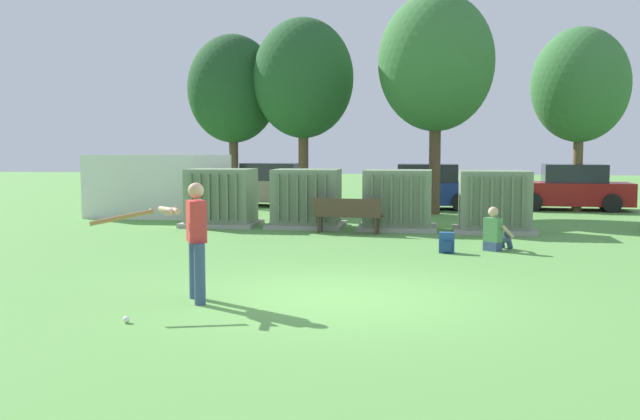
# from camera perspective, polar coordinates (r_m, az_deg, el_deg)

# --- Properties ---
(ground_plane) EXTENTS (96.00, 96.00, 0.00)m
(ground_plane) POSITION_cam_1_polar(r_m,az_deg,el_deg) (10.92, 1.37, -6.90)
(ground_plane) COLOR #5B9947
(fence_panel) EXTENTS (4.80, 0.12, 2.00)m
(fence_panel) POSITION_cam_1_polar(r_m,az_deg,el_deg) (22.72, -12.86, 1.75)
(fence_panel) COLOR silver
(fence_panel) RESTS_ON ground
(transformer_west) EXTENTS (2.10, 1.70, 1.62)m
(transformer_west) POSITION_cam_1_polar(r_m,az_deg,el_deg) (20.70, -7.77, 0.93)
(transformer_west) COLOR #9E9B93
(transformer_west) RESTS_ON ground
(transformer_mid_west) EXTENTS (2.10, 1.70, 1.62)m
(transformer_mid_west) POSITION_cam_1_polar(r_m,az_deg,el_deg) (20.15, -1.07, 0.87)
(transformer_mid_west) COLOR #9E9B93
(transformer_mid_west) RESTS_ON ground
(transformer_mid_east) EXTENTS (2.10, 1.70, 1.62)m
(transformer_mid_east) POSITION_cam_1_polar(r_m,az_deg,el_deg) (19.68, 6.15, 0.74)
(transformer_mid_east) COLOR #9E9B93
(transformer_mid_east) RESTS_ON ground
(transformer_east) EXTENTS (2.10, 1.70, 1.62)m
(transformer_east) POSITION_cam_1_polar(r_m,az_deg,el_deg) (19.55, 13.57, 0.60)
(transformer_east) COLOR #9E9B93
(transformer_east) RESTS_ON ground
(park_bench) EXTENTS (1.84, 0.65, 0.92)m
(park_bench) POSITION_cam_1_polar(r_m,az_deg,el_deg) (18.72, 2.18, -0.23)
(park_bench) COLOR #4C3828
(park_bench) RESTS_ON ground
(batter) EXTENTS (1.53, 1.00, 1.74)m
(batter) POSITION_cam_1_polar(r_m,az_deg,el_deg) (10.63, -10.02, -1.98)
(batter) COLOR #384C75
(batter) RESTS_ON ground
(sports_ball) EXTENTS (0.09, 0.09, 0.09)m
(sports_ball) POSITION_cam_1_polar(r_m,az_deg,el_deg) (9.70, -15.02, -8.34)
(sports_ball) COLOR white
(sports_ball) RESTS_ON ground
(seated_spectator) EXTENTS (0.71, 0.77, 0.96)m
(seated_spectator) POSITION_cam_1_polar(r_m,az_deg,el_deg) (16.16, 13.67, -1.79)
(seated_spectator) COLOR #384C75
(seated_spectator) RESTS_ON ground
(backpack) EXTENTS (0.33, 0.28, 0.44)m
(backpack) POSITION_cam_1_polar(r_m,az_deg,el_deg) (15.58, 9.96, -2.57)
(backpack) COLOR #264C8C
(backpack) RESTS_ON ground
(tree_left) EXTENTS (3.29, 3.29, 6.29)m
(tree_left) POSITION_cam_1_polar(r_m,az_deg,el_deg) (26.77, -6.87, 9.42)
(tree_left) COLOR #4C3828
(tree_left) RESTS_ON ground
(tree_center_left) EXTENTS (3.51, 3.51, 6.71)m
(tree_center_left) POSITION_cam_1_polar(r_m,az_deg,el_deg) (25.60, -1.33, 10.31)
(tree_center_left) COLOR brown
(tree_center_left) RESTS_ON ground
(tree_center_right) EXTENTS (3.79, 3.79, 7.25)m
(tree_center_right) POSITION_cam_1_polar(r_m,az_deg,el_deg) (24.41, 9.14, 11.38)
(tree_center_right) COLOR brown
(tree_center_right) RESTS_ON ground
(tree_right) EXTENTS (3.31, 3.31, 6.32)m
(tree_right) POSITION_cam_1_polar(r_m,az_deg,el_deg) (26.66, 19.83, 9.23)
(tree_right) COLOR brown
(tree_right) RESTS_ON ground
(parked_car_leftmost) EXTENTS (4.36, 2.26, 1.62)m
(parked_car_leftmost) POSITION_cam_1_polar(r_m,az_deg,el_deg) (27.48, -3.96, 1.91)
(parked_car_leftmost) COLOR gray
(parked_car_leftmost) RESTS_ON ground
(parked_car_left_of_center) EXTENTS (4.22, 1.95, 1.62)m
(parked_car_left_of_center) POSITION_cam_1_polar(r_m,az_deg,el_deg) (26.35, 8.26, 1.73)
(parked_car_left_of_center) COLOR navy
(parked_car_left_of_center) RESTS_ON ground
(parked_car_right_of_center) EXTENTS (4.28, 2.07, 1.62)m
(parked_car_right_of_center) POSITION_cam_1_polar(r_m,az_deg,el_deg) (27.13, 19.13, 1.60)
(parked_car_right_of_center) COLOR maroon
(parked_car_right_of_center) RESTS_ON ground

